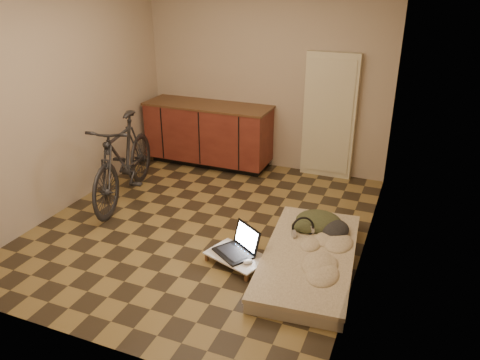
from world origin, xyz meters
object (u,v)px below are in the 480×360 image
at_px(bicycle, 123,156).
at_px(lap_desk, 237,256).
at_px(futon, 309,258).
at_px(laptop, 238,248).

xyz_separation_m(bicycle, lap_desk, (1.84, -0.82, -0.50)).
distance_m(bicycle, futon, 2.62).
relative_size(bicycle, lap_desk, 2.72).
bearing_deg(futon, bicycle, 161.61).
bearing_deg(futon, laptop, -169.90).
bearing_deg(lap_desk, laptop, 119.28).
xyz_separation_m(bicycle, laptop, (1.83, -0.77, -0.43)).
relative_size(futon, laptop, 3.67).
xyz_separation_m(futon, laptop, (-0.67, -0.19, 0.07)).
distance_m(lap_desk, laptop, 0.08).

